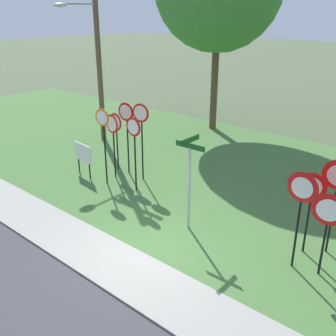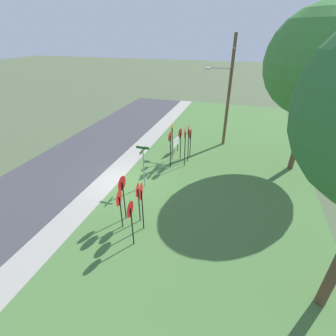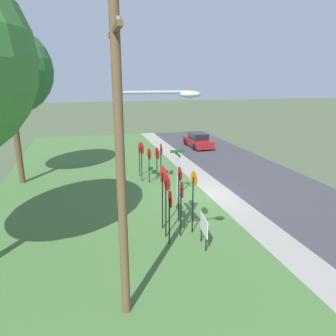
# 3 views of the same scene
# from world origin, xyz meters

# --- Properties ---
(ground_plane) EXTENTS (160.00, 160.00, 0.00)m
(ground_plane) POSITION_xyz_m (0.00, 0.00, 0.00)
(ground_plane) COLOR #4C5B3D
(road_asphalt) EXTENTS (44.00, 6.40, 0.01)m
(road_asphalt) POSITION_xyz_m (0.00, -4.80, 0.01)
(road_asphalt) COLOR #3D3D42
(road_asphalt) RESTS_ON ground_plane
(sidewalk_strip) EXTENTS (44.00, 1.60, 0.06)m
(sidewalk_strip) POSITION_xyz_m (0.00, -0.80, 0.03)
(sidewalk_strip) COLOR #99968C
(sidewalk_strip) RESTS_ON ground_plane
(grass_median) EXTENTS (44.00, 12.00, 0.04)m
(grass_median) POSITION_xyz_m (0.00, 6.00, 0.02)
(grass_median) COLOR #477038
(grass_median) RESTS_ON ground_plane
(stop_sign_near_left) EXTENTS (0.69, 0.12, 2.78)m
(stop_sign_near_left) POSITION_xyz_m (-4.21, 3.53, 2.05)
(stop_sign_near_left) COLOR black
(stop_sign_near_left) RESTS_ON grass_median
(stop_sign_near_right) EXTENTS (0.69, 0.12, 2.44)m
(stop_sign_near_right) POSITION_xyz_m (-4.31, 2.92, 1.80)
(stop_sign_near_right) COLOR black
(stop_sign_near_right) RESTS_ON grass_median
(stop_sign_far_left) EXTENTS (0.65, 0.10, 2.65)m
(stop_sign_far_left) POSITION_xyz_m (-2.86, 2.57, 1.94)
(stop_sign_far_left) COLOR black
(stop_sign_far_left) RESTS_ON grass_median
(stop_sign_far_center) EXTENTS (0.68, 0.14, 2.87)m
(stop_sign_far_center) POSITION_xyz_m (-3.40, 3.47, 2.11)
(stop_sign_far_center) COLOR black
(stop_sign_far_center) RESTS_ON grass_median
(stop_sign_far_right) EXTENTS (0.69, 0.10, 2.28)m
(stop_sign_far_right) POSITION_xyz_m (-4.83, 3.55, 1.69)
(stop_sign_far_right) COLOR black
(stop_sign_far_right) RESTS_ON grass_median
(stop_sign_center_tall) EXTENTS (0.61, 0.11, 2.78)m
(stop_sign_center_tall) POSITION_xyz_m (-4.12, 2.33, 2.01)
(stop_sign_center_tall) COLOR black
(stop_sign_center_tall) RESTS_ON grass_median
(yield_sign_near_left) EXTENTS (0.73, 0.11, 2.36)m
(yield_sign_near_left) POSITION_xyz_m (4.65, 3.10, 1.80)
(yield_sign_near_left) COLOR black
(yield_sign_near_left) RESTS_ON grass_median
(yield_sign_near_right) EXTENTS (0.71, 0.15, 2.25)m
(yield_sign_near_right) POSITION_xyz_m (3.10, 2.75, 1.71)
(yield_sign_near_right) COLOR black
(yield_sign_near_right) RESTS_ON grass_median
(yield_sign_far_left) EXTENTS (0.76, 0.10, 2.53)m
(yield_sign_far_left) POSITION_xyz_m (3.14, 1.97, 1.93)
(yield_sign_far_left) COLOR black
(yield_sign_far_left) RESTS_ON grass_median
(yield_sign_far_right) EXTENTS (0.79, 0.18, 2.58)m
(yield_sign_far_right) POSITION_xyz_m (3.56, 3.14, 1.98)
(yield_sign_far_right) COLOR black
(yield_sign_far_right) RESTS_ON grass_median
(yield_sign_center) EXTENTS (0.80, 0.15, 2.14)m
(yield_sign_center) POSITION_xyz_m (3.76, 2.08, 1.61)
(yield_sign_center) COLOR black
(yield_sign_center) RESTS_ON grass_median
(street_name_post) EXTENTS (0.96, 0.82, 2.75)m
(street_name_post) POSITION_xyz_m (0.06, 1.80, 1.69)
(street_name_post) COLOR #9EA0A8
(street_name_post) RESTS_ON grass_median
(utility_pole) EXTENTS (2.10, 2.21, 8.53)m
(utility_pole) POSITION_xyz_m (-8.25, 5.63, 4.65)
(utility_pole) COLOR brown
(utility_pole) RESTS_ON grass_median
(notice_board) EXTENTS (1.10, 0.16, 1.25)m
(notice_board) POSITION_xyz_m (-5.36, 2.31, 0.87)
(notice_board) COLOR black
(notice_board) RESTS_ON grass_median
(oak_tree_right) EXTENTS (5.11, 5.11, 9.48)m
(oak_tree_right) POSITION_xyz_m (5.19, 10.69, 6.94)
(oak_tree_right) COLOR brown
(oak_tree_right) RESTS_ON grass_median
(parked_sedan_distant) EXTENTS (4.23, 1.92, 1.39)m
(parked_sedan_distant) POSITION_xyz_m (12.89, -4.09, 0.64)
(parked_sedan_distant) COLOR maroon
(parked_sedan_distant) RESTS_ON road_asphalt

